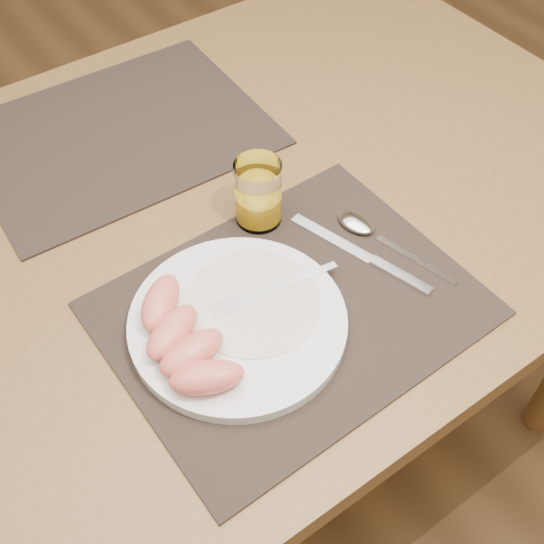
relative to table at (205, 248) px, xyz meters
The scene contains 11 objects.
ground 0.67m from the table, ahead, with size 5.00×5.00×0.00m, color brown.
table is the anchor object (origin of this frame).
placemat_near 0.24m from the table, 89.81° to the right, with size 0.45×0.35×0.00m, color #2E221C.
placemat_far 0.24m from the table, 94.57° to the left, with size 0.45×0.35×0.00m, color #2E221C.
plate 0.24m from the table, 108.81° to the right, with size 0.27×0.27×0.02m, color white.
plate_dressing 0.22m from the table, 101.55° to the right, with size 0.17×0.17×0.00m.
fork 0.22m from the table, 96.19° to the right, with size 0.17×0.04×0.00m.
knife 0.27m from the table, 58.47° to the right, with size 0.08×0.22×0.01m.
spoon 0.25m from the table, 46.32° to the right, with size 0.07×0.19×0.01m.
juice_glass 0.16m from the table, 49.08° to the right, with size 0.07×0.07×0.10m.
grapefruit_wedges 0.28m from the table, 125.50° to the right, with size 0.10×0.20×0.03m.
Camera 1 is at (-0.32, -0.63, 1.45)m, focal length 45.00 mm.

